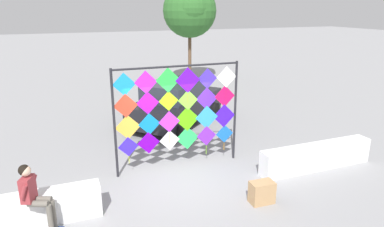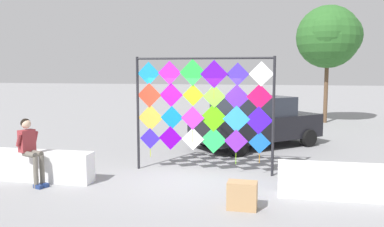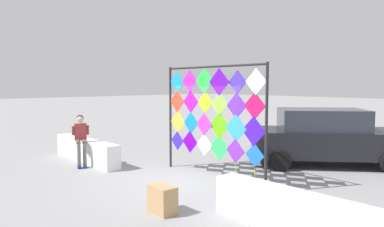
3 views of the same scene
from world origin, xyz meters
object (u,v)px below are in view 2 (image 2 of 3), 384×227
(seated_vendor, at_px, (30,146))
(parked_car, at_px, (256,121))
(kite_display_rack, at_px, (204,104))
(tree_broadleaf, at_px, (331,36))
(cardboard_box_large, at_px, (242,195))

(seated_vendor, xyz_separation_m, parked_car, (5.04, 5.78, -0.04))
(kite_display_rack, xyz_separation_m, tree_broadleaf, (4.65, 10.90, 2.56))
(seated_vendor, bearing_deg, parked_car, 48.91)
(kite_display_rack, bearing_deg, parked_car, 71.93)
(parked_car, bearing_deg, kite_display_rack, -108.07)
(kite_display_rack, bearing_deg, seated_vendor, -152.62)
(kite_display_rack, xyz_separation_m, seated_vendor, (-3.79, -1.96, -0.88))
(kite_display_rack, distance_m, parked_car, 4.12)
(seated_vendor, relative_size, cardboard_box_large, 2.74)
(seated_vendor, bearing_deg, cardboard_box_large, -7.33)
(parked_car, bearing_deg, tree_broadleaf, 64.29)
(seated_vendor, xyz_separation_m, tree_broadleaf, (8.45, 12.86, 3.44))
(kite_display_rack, height_order, tree_broadleaf, tree_broadleaf)
(tree_broadleaf, bearing_deg, seated_vendor, -123.30)
(parked_car, relative_size, tree_broadleaf, 0.80)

